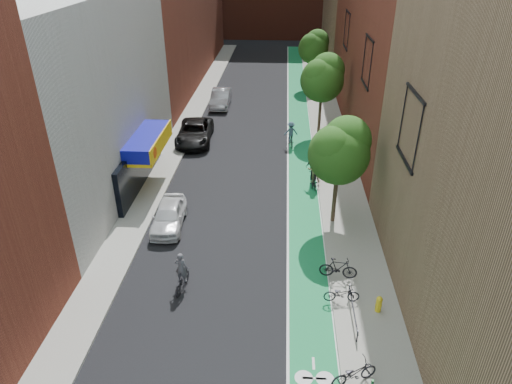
% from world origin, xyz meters
% --- Properties ---
extents(ground, '(160.00, 160.00, 0.00)m').
position_xyz_m(ground, '(0.00, 0.00, 0.00)').
color(ground, black).
rests_on(ground, ground).
extents(bike_lane, '(2.00, 68.00, 0.01)m').
position_xyz_m(bike_lane, '(4.00, 26.00, 0.01)').
color(bike_lane, '#167C51').
rests_on(bike_lane, ground).
extents(sidewalk_left, '(2.00, 68.00, 0.15)m').
position_xyz_m(sidewalk_left, '(-6.00, 26.00, 0.07)').
color(sidewalk_left, gray).
rests_on(sidewalk_left, ground).
extents(sidewalk_right, '(3.00, 68.00, 0.15)m').
position_xyz_m(sidewalk_right, '(6.50, 26.00, 0.07)').
color(sidewalk_right, gray).
rests_on(sidewalk_right, ground).
extents(building_left_white, '(8.00, 20.00, 12.00)m').
position_xyz_m(building_left_white, '(-11.00, 14.00, 6.00)').
color(building_left_white, silver).
rests_on(building_left_white, ground).
extents(tree_near, '(3.40, 3.36, 6.42)m').
position_xyz_m(tree_near, '(5.65, 10.02, 4.66)').
color(tree_near, '#332619').
rests_on(tree_near, ground).
extents(tree_mid, '(3.55, 3.53, 6.74)m').
position_xyz_m(tree_mid, '(5.65, 24.02, 4.89)').
color(tree_mid, '#332619').
rests_on(tree_mid, ground).
extents(tree_far, '(3.30, 3.25, 6.21)m').
position_xyz_m(tree_far, '(5.65, 38.02, 4.50)').
color(tree_far, '#332619').
rests_on(tree_far, ground).
extents(parked_car_white, '(1.94, 4.30, 1.43)m').
position_xyz_m(parked_car_white, '(-3.84, 9.08, 0.72)').
color(parked_car_white, silver).
rests_on(parked_car_white, ground).
extents(parked_car_black, '(3.00, 5.96, 1.62)m').
position_xyz_m(parked_car_black, '(-4.60, 21.65, 0.81)').
color(parked_car_black, black).
rests_on(parked_car_black, ground).
extents(parked_car_silver, '(1.80, 5.04, 1.65)m').
position_xyz_m(parked_car_silver, '(-3.64, 30.80, 0.83)').
color(parked_car_silver, '#989AA0').
rests_on(parked_car_silver, ground).
extents(cyclist_lead, '(0.85, 1.77, 1.97)m').
position_xyz_m(cyclist_lead, '(-2.01, 3.78, 0.66)').
color(cyclist_lead, black).
rests_on(cyclist_lead, ground).
extents(cyclist_lane_near, '(0.95, 1.77, 2.14)m').
position_xyz_m(cyclist_lane_near, '(4.70, 14.41, 0.92)').
color(cyclist_lane_near, black).
rests_on(cyclist_lane_near, ground).
extents(cyclist_lane_mid, '(1.15, 1.59, 2.21)m').
position_xyz_m(cyclist_lane_mid, '(4.70, 14.67, 0.91)').
color(cyclist_lane_mid, black).
rests_on(cyclist_lane_mid, ground).
extents(cyclist_lane_far, '(1.18, 1.67, 2.01)m').
position_xyz_m(cyclist_lane_far, '(3.20, 21.24, 0.91)').
color(cyclist_lane_far, black).
rests_on(cyclist_lane_far, ground).
extents(parked_bike_near, '(1.97, 1.35, 0.98)m').
position_xyz_m(parked_bike_near, '(5.40, -1.19, 0.64)').
color(parked_bike_near, black).
rests_on(parked_bike_near, sidewalk_right).
extents(parked_bike_mid, '(1.88, 0.74, 1.10)m').
position_xyz_m(parked_bike_mid, '(5.40, 4.85, 0.70)').
color(parked_bike_mid, black).
rests_on(parked_bike_mid, sidewalk_right).
extents(parked_bike_far, '(1.65, 0.64, 0.85)m').
position_xyz_m(parked_bike_far, '(5.40, 3.17, 0.58)').
color(parked_bike_far, black).
rests_on(parked_bike_far, sidewalk_right).
extents(fire_hydrant, '(0.28, 0.28, 0.80)m').
position_xyz_m(fire_hydrant, '(6.96, 2.64, 0.58)').
color(fire_hydrant, yellow).
rests_on(fire_hydrant, sidewalk_right).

